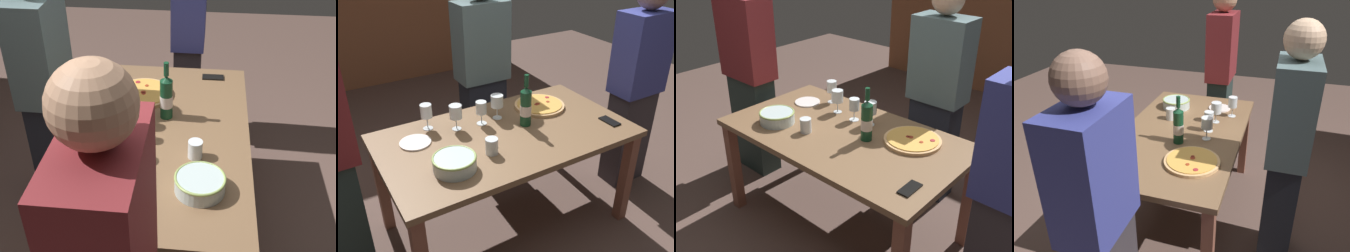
{
  "view_description": "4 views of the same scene",
  "coord_description": "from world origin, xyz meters",
  "views": [
    {
      "loc": [
        -1.97,
        -0.2,
        2.17
      ],
      "look_at": [
        0.0,
        0.0,
        0.8
      ],
      "focal_mm": 46.76,
      "sensor_mm": 36.0,
      "label": 1
    },
    {
      "loc": [
        -1.05,
        -1.73,
        1.92
      ],
      "look_at": [
        0.0,
        0.0,
        0.8
      ],
      "focal_mm": 39.24,
      "sensor_mm": 36.0,
      "label": 2
    },
    {
      "loc": [
        1.55,
        -1.72,
        1.98
      ],
      "look_at": [
        0.0,
        0.0,
        0.8
      ],
      "focal_mm": 42.73,
      "sensor_mm": 36.0,
      "label": 3
    },
    {
      "loc": [
        2.13,
        0.68,
        1.89
      ],
      "look_at": [
        0.0,
        0.0,
        0.8
      ],
      "focal_mm": 35.23,
      "sensor_mm": 36.0,
      "label": 4
    }
  ],
  "objects": [
    {
      "name": "dining_table",
      "position": [
        0.0,
        0.0,
        0.66
      ],
      "size": [
        1.6,
        0.9,
        0.75
      ],
      "color": "brown",
      "rests_on": "ground"
    },
    {
      "name": "wine_glass_far_left",
      "position": [
        -0.08,
        0.19,
        0.86
      ],
      "size": [
        0.07,
        0.07,
        0.16
      ],
      "color": "white",
      "rests_on": "dining_table"
    },
    {
      "name": "person_guest_right",
      "position": [
        1.13,
        -0.04,
        0.82
      ],
      "size": [
        0.38,
        0.24,
        1.62
      ],
      "rotation": [
        0.0,
        0.0,
        3.11
      ],
      "color": "#342F35",
      "rests_on": "ground"
    },
    {
      "name": "pizza",
      "position": [
        0.4,
        0.2,
        0.76
      ],
      "size": [
        0.36,
        0.36,
        0.03
      ],
      "color": "#DFAB71",
      "rests_on": "dining_table"
    },
    {
      "name": "wine_bottle",
      "position": [
        0.17,
        0.03,
        0.89
      ],
      "size": [
        0.07,
        0.07,
        0.35
      ],
      "color": "#134226",
      "rests_on": "dining_table"
    },
    {
      "name": "wine_glass_far_right",
      "position": [
        0.05,
        0.2,
        0.87
      ],
      "size": [
        0.08,
        0.08,
        0.17
      ],
      "color": "white",
      "rests_on": "dining_table"
    },
    {
      "name": "wine_glass_near_pizza",
      "position": [
        -0.25,
        0.21,
        0.87
      ],
      "size": [
        0.08,
        0.08,
        0.17
      ],
      "color": "white",
      "rests_on": "dining_table"
    },
    {
      "name": "person_host",
      "position": [
        0.24,
        0.76,
        0.84
      ],
      "size": [
        0.4,
        0.24,
        1.65
      ],
      "rotation": [
        0.0,
        0.0,
        -1.87
      ],
      "color": "black",
      "rests_on": "ground"
    },
    {
      "name": "side_plate",
      "position": [
        -0.54,
        0.18,
        0.76
      ],
      "size": [
        0.19,
        0.19,
        0.01
      ],
      "primitive_type": "cylinder",
      "color": "white",
      "rests_on": "dining_table"
    },
    {
      "name": "cell_phone",
      "position": [
        0.67,
        -0.24,
        0.76
      ],
      "size": [
        0.07,
        0.14,
        0.01
      ],
      "primitive_type": "cube",
      "rotation": [
        0.0,
        0.0,
        0.01
      ],
      "color": "black",
      "rests_on": "dining_table"
    },
    {
      "name": "serving_bowl",
      "position": [
        -0.44,
        -0.19,
        0.8
      ],
      "size": [
        0.24,
        0.24,
        0.08
      ],
      "color": "silver",
      "rests_on": "dining_table"
    },
    {
      "name": "ground_plane",
      "position": [
        0.0,
        0.0,
        0.0
      ],
      "size": [
        8.0,
        8.0,
        0.0
      ],
      "primitive_type": "plane",
      "color": "brown"
    },
    {
      "name": "cup_amber",
      "position": [
        -0.19,
        -0.16,
        0.8
      ],
      "size": [
        0.08,
        0.08,
        0.1
      ],
      "primitive_type": "cylinder",
      "color": "white",
      "rests_on": "dining_table"
    },
    {
      "name": "wine_glass_by_bottle",
      "position": [
        -0.41,
        0.31,
        0.87
      ],
      "size": [
        0.07,
        0.07,
        0.17
      ],
      "color": "white",
      "rests_on": "dining_table"
    }
  ]
}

